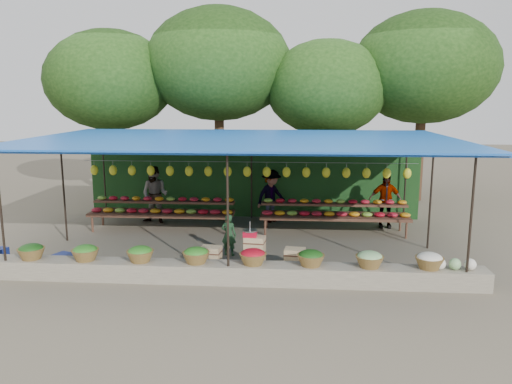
# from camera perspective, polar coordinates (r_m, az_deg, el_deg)

# --- Properties ---
(ground) EXTENTS (60.00, 60.00, 0.00)m
(ground) POSITION_cam_1_polar(r_m,az_deg,el_deg) (13.30, -1.55, -5.99)
(ground) COLOR #68604C
(ground) RESTS_ON ground
(stone_curb) EXTENTS (10.60, 0.55, 0.40)m
(stone_curb) POSITION_cam_1_polar(r_m,az_deg,el_deg) (10.64, -3.07, -9.20)
(stone_curb) COLOR #6B6556
(stone_curb) RESTS_ON ground
(stall_canopy) EXTENTS (10.80, 6.60, 2.82)m
(stall_canopy) POSITION_cam_1_polar(r_m,az_deg,el_deg) (12.85, -1.58, 5.61)
(stall_canopy) COLOR black
(stall_canopy) RESTS_ON ground
(produce_baskets) EXTENTS (8.98, 0.58, 0.34)m
(produce_baskets) POSITION_cam_1_polar(r_m,az_deg,el_deg) (10.54, -3.63, -7.32)
(produce_baskets) COLOR brown
(produce_baskets) RESTS_ON stone_curb
(netting_backdrop) EXTENTS (10.60, 0.06, 2.50)m
(netting_backdrop) POSITION_cam_1_polar(r_m,az_deg,el_deg) (16.08, -0.44, 1.52)
(netting_backdrop) COLOR #234D1B
(netting_backdrop) RESTS_ON ground
(tree_row) EXTENTS (16.51, 5.50, 7.12)m
(tree_row) POSITION_cam_1_polar(r_m,az_deg,el_deg) (18.80, 1.87, 13.41)
(tree_row) COLOR #362613
(tree_row) RESTS_ON ground
(fruit_table_left) EXTENTS (4.21, 0.95, 0.93)m
(fruit_table_left) POSITION_cam_1_polar(r_m,az_deg,el_deg) (14.88, -10.63, -1.95)
(fruit_table_left) COLOR #4A2A1D
(fruit_table_left) RESTS_ON ground
(fruit_table_right) EXTENTS (4.21, 0.95, 0.93)m
(fruit_table_right) POSITION_cam_1_polar(r_m,az_deg,el_deg) (14.44, 8.95, -2.28)
(fruit_table_right) COLOR #4A2A1D
(fruit_table_right) RESTS_ON ground
(crate_counter) EXTENTS (2.39, 0.39, 0.77)m
(crate_counter) POSITION_cam_1_polar(r_m,az_deg,el_deg) (11.33, -0.29, -7.35)
(crate_counter) COLOR #A7805F
(crate_counter) RESTS_ON ground
(weighing_scale) EXTENTS (0.33, 0.33, 0.35)m
(weighing_scale) POSITION_cam_1_polar(r_m,az_deg,el_deg) (11.18, -0.69, -4.70)
(weighing_scale) COLOR red
(weighing_scale) RESTS_ON crate_counter
(vendor_seated) EXTENTS (0.43, 0.33, 1.04)m
(vendor_seated) POSITION_cam_1_polar(r_m,az_deg,el_deg) (12.27, -3.13, -4.91)
(vendor_seated) COLOR #1B3D21
(vendor_seated) RESTS_ON ground
(customer_left) EXTENTS (0.98, 0.84, 1.77)m
(customer_left) POSITION_cam_1_polar(r_m,az_deg,el_deg) (15.63, -11.47, -0.32)
(customer_left) COLOR slate
(customer_left) RESTS_ON ground
(customer_mid) EXTENTS (1.20, 1.15, 1.64)m
(customer_mid) POSITION_cam_1_polar(r_m,az_deg,el_deg) (15.48, 1.76, -0.47)
(customer_mid) COLOR slate
(customer_mid) RESTS_ON ground
(customer_right) EXTENTS (0.97, 0.43, 1.64)m
(customer_right) POSITION_cam_1_polar(r_m,az_deg,el_deg) (15.31, 14.54, -0.94)
(customer_right) COLOR slate
(customer_right) RESTS_ON ground
(blue_crate_back) EXTENTS (0.60, 0.52, 0.30)m
(blue_crate_back) POSITION_cam_1_polar(r_m,az_deg,el_deg) (12.34, -20.94, -7.32)
(blue_crate_back) COLOR navy
(blue_crate_back) RESTS_ON ground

